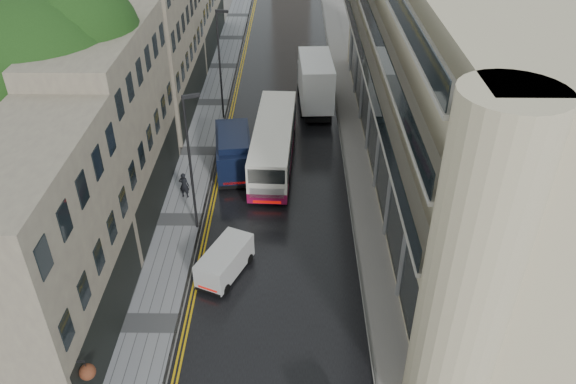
# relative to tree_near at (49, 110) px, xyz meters

# --- Properties ---
(road) EXTENTS (9.00, 85.00, 0.02)m
(road) POSITION_rel_tree_near_xyz_m (12.50, 7.50, -6.94)
(road) COLOR black
(road) RESTS_ON ground
(left_sidewalk) EXTENTS (2.70, 85.00, 0.12)m
(left_sidewalk) POSITION_rel_tree_near_xyz_m (6.65, 7.50, -6.89)
(left_sidewalk) COLOR gray
(left_sidewalk) RESTS_ON ground
(right_sidewalk) EXTENTS (1.80, 85.00, 0.12)m
(right_sidewalk) POSITION_rel_tree_near_xyz_m (17.90, 7.50, -6.89)
(right_sidewalk) COLOR slate
(right_sidewalk) RESTS_ON ground
(old_shop_row) EXTENTS (4.50, 56.00, 12.00)m
(old_shop_row) POSITION_rel_tree_near_xyz_m (3.05, 10.00, -0.95)
(old_shop_row) COLOR gray
(old_shop_row) RESTS_ON ground
(modern_block) EXTENTS (8.00, 40.00, 14.00)m
(modern_block) POSITION_rel_tree_near_xyz_m (22.80, 6.00, 0.05)
(modern_block) COLOR #C4BA91
(modern_block) RESTS_ON ground
(tree_near) EXTENTS (10.56, 10.56, 13.89)m
(tree_near) POSITION_rel_tree_near_xyz_m (0.00, 0.00, 0.00)
(tree_near) COLOR black
(tree_near) RESTS_ON ground
(tree_far) EXTENTS (9.24, 9.24, 12.46)m
(tree_far) POSITION_rel_tree_near_xyz_m (0.30, 13.00, -0.72)
(tree_far) COLOR black
(tree_far) RESTS_ON ground
(cream_bus) EXTENTS (3.03, 11.13, 3.01)m
(cream_bus) POSITION_rel_tree_near_xyz_m (10.78, 3.07, -5.42)
(cream_bus) COLOR white
(cream_bus) RESTS_ON road
(white_lorry) EXTENTS (2.90, 8.46, 4.38)m
(white_lorry) POSITION_rel_tree_near_xyz_m (14.11, 13.36, -4.73)
(white_lorry) COLOR white
(white_lorry) RESTS_ON road
(white_van) EXTENTS (2.92, 4.01, 1.67)m
(white_van) POSITION_rel_tree_near_xyz_m (8.68, -6.34, -6.09)
(white_van) COLOR beige
(white_van) RESTS_ON road
(navy_van) EXTENTS (3.00, 5.98, 2.92)m
(navy_van) POSITION_rel_tree_near_xyz_m (8.58, 3.15, -5.46)
(navy_van) COLOR black
(navy_van) RESTS_ON road
(pedestrian) EXTENTS (0.69, 0.51, 1.75)m
(pedestrian) POSITION_rel_tree_near_xyz_m (6.56, 1.62, -5.95)
(pedestrian) COLOR black
(pedestrian) RESTS_ON left_sidewalk
(lamp_post_near) EXTENTS (0.95, 0.53, 8.35)m
(lamp_post_near) POSITION_rel_tree_near_xyz_m (7.77, -1.51, -2.65)
(lamp_post_near) COLOR black
(lamp_post_near) RESTS_ON left_sidewalk
(lamp_post_far) EXTENTS (0.99, 0.40, 8.56)m
(lamp_post_far) POSITION_rel_tree_near_xyz_m (7.80, 12.92, -2.54)
(lamp_post_far) COLOR black
(lamp_post_far) RESTS_ON left_sidewalk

